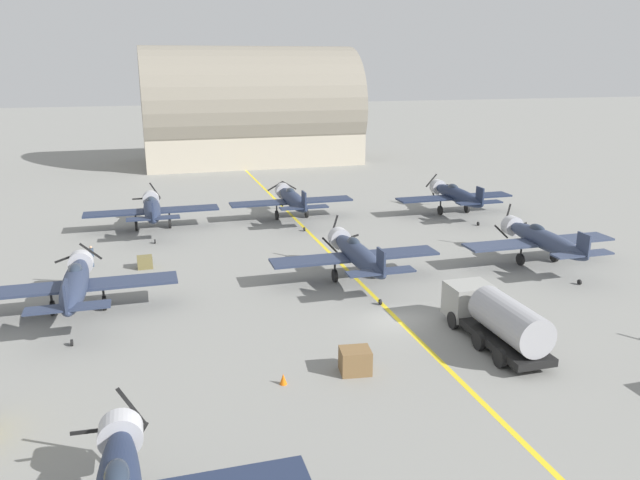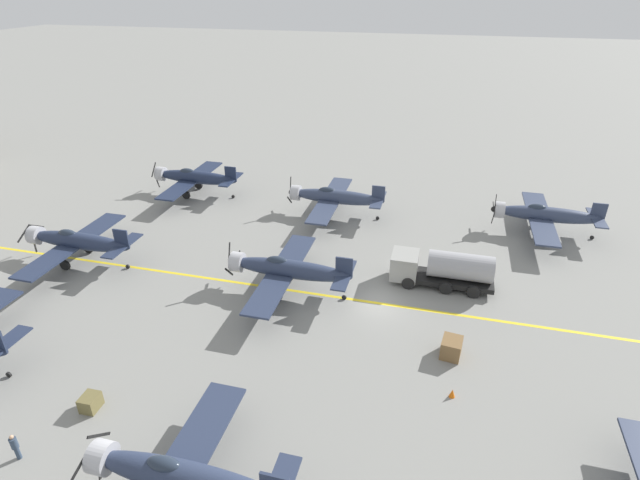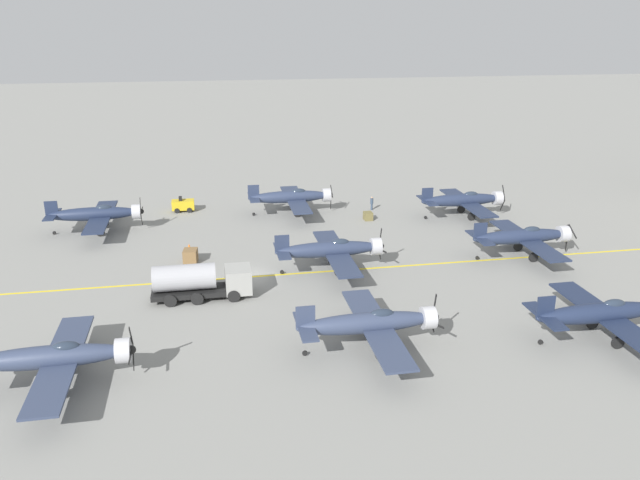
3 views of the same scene
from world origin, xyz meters
TOP-DOWN VIEW (x-y plane):
  - ground_plane at (0.00, 0.00)m, footprint 400.00×400.00m
  - taxiway_stripe at (0.00, 0.00)m, footprint 0.30×160.00m
  - airplane_far_right at (15.98, 22.99)m, footprint 12.00×9.98m
  - airplane_mid_right at (14.49, 6.58)m, footprint 12.00×9.98m
  - airplane_far_left at (-13.50, 25.14)m, footprint 12.00×9.98m
  - airplane_mid_center at (-0.15, 6.90)m, footprint 12.00×9.98m
  - airplane_mid_left at (-18.44, 5.95)m, footprint 12.00×9.98m
  - airplane_far_center at (-0.28, 25.55)m, footprint 12.00×9.98m
  - fuel_tanker at (3.77, -4.65)m, footprint 2.68×8.00m
  - ground_crew_walking at (-18.22, 15.48)m, footprint 0.35×0.35m
  - supply_crate_by_tanker at (-14.41, 14.02)m, footprint 1.13×0.95m
  - supply_crate_mid_lane at (-4.61, -5.69)m, footprint 1.64×1.43m
  - traffic_cone at (-8.31, -5.88)m, footprint 0.36×0.36m
  - hangar at (2.20, 63.10)m, footprint 31.52×17.83m

SIDE VIEW (x-z plane):
  - ground_plane at x=0.00m, z-range 0.00..0.00m
  - taxiway_stripe at x=0.00m, z-range 0.00..0.01m
  - traffic_cone at x=-8.31m, z-range 0.00..0.55m
  - supply_crate_by_tanker at x=-14.41m, z-range 0.00..0.92m
  - supply_crate_mid_lane at x=-4.61m, z-range 0.00..1.24m
  - ground_crew_walking at x=-18.22m, z-range 0.07..1.70m
  - fuel_tanker at x=3.77m, z-range 0.02..3.00m
  - airplane_far_right at x=15.98m, z-range 0.19..3.84m
  - airplane_mid_right at x=14.49m, z-range 0.12..3.90m
  - airplane_mid_center at x=-0.15m, z-range 0.14..3.88m
  - airplane_far_center at x=-0.28m, z-range 0.19..3.84m
  - airplane_far_left at x=-13.50m, z-range 0.19..3.84m
  - airplane_mid_left at x=-18.44m, z-range 0.19..3.84m
  - hangar at x=2.20m, z-range -1.95..15.87m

